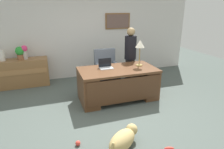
% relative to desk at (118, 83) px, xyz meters
% --- Properties ---
extents(ground_plane, '(12.00, 12.00, 0.00)m').
position_rel_desk_xyz_m(ground_plane, '(-0.25, -0.57, -0.42)').
color(ground_plane, '#4C5651').
extents(back_wall, '(7.00, 0.16, 2.70)m').
position_rel_desk_xyz_m(back_wall, '(-0.25, 2.03, 0.93)').
color(back_wall, silver).
rests_on(back_wall, ground_plane).
extents(desk, '(1.84, 0.97, 0.77)m').
position_rel_desk_xyz_m(desk, '(0.00, 0.00, 0.00)').
color(desk, brown).
rests_on(desk, ground_plane).
extents(credenza, '(1.47, 0.50, 0.78)m').
position_rel_desk_xyz_m(credenza, '(-2.30, 1.68, -0.03)').
color(credenza, olive).
rests_on(credenza, ground_plane).
extents(armchair, '(0.60, 0.59, 1.04)m').
position_rel_desk_xyz_m(armchair, '(-0.01, 0.92, 0.05)').
color(armchair, slate).
rests_on(armchair, ground_plane).
extents(person_standing, '(0.32, 0.32, 1.64)m').
position_rel_desk_xyz_m(person_standing, '(0.63, 0.74, 0.43)').
color(person_standing, '#262323').
rests_on(person_standing, ground_plane).
extents(dog_lying, '(0.67, 0.59, 0.30)m').
position_rel_desk_xyz_m(dog_lying, '(-0.55, -1.71, -0.26)').
color(dog_lying, tan).
rests_on(dog_lying, ground_plane).
extents(laptop, '(0.32, 0.22, 0.22)m').
position_rel_desk_xyz_m(laptop, '(-0.25, 0.19, 0.41)').
color(laptop, '#B2B5BA').
rests_on(laptop, desk).
extents(desk_lamp, '(0.22, 0.22, 0.64)m').
position_rel_desk_xyz_m(desk_lamp, '(0.60, 0.11, 0.86)').
color(desk_lamp, '#9E8447').
rests_on(desk_lamp, desk).
extents(vase_with_flowers, '(0.17, 0.17, 0.38)m').
position_rel_desk_xyz_m(vase_with_flowers, '(-2.13, 1.68, 0.58)').
color(vase_with_flowers, '#B8ABA4').
rests_on(vase_with_flowers, credenza).
extents(vase_empty, '(0.15, 0.15, 0.29)m').
position_rel_desk_xyz_m(vase_empty, '(-2.71, 1.68, 0.51)').
color(vase_empty, silver).
rests_on(vase_empty, credenza).
extents(potted_plant, '(0.24, 0.24, 0.36)m').
position_rel_desk_xyz_m(potted_plant, '(-2.25, 1.68, 0.56)').
color(potted_plant, brown).
rests_on(potted_plant, credenza).
extents(dog_toy_ball, '(0.08, 0.08, 0.08)m').
position_rel_desk_xyz_m(dog_toy_ball, '(-1.24, -1.42, -0.38)').
color(dog_toy_ball, '#E53F33').
rests_on(dog_toy_ball, ground_plane).
extents(dog_toy_plush, '(0.17, 0.09, 0.05)m').
position_rel_desk_xyz_m(dog_toy_plush, '(0.12, -2.00, -0.39)').
color(dog_toy_plush, '#E53F33').
rests_on(dog_toy_plush, ground_plane).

